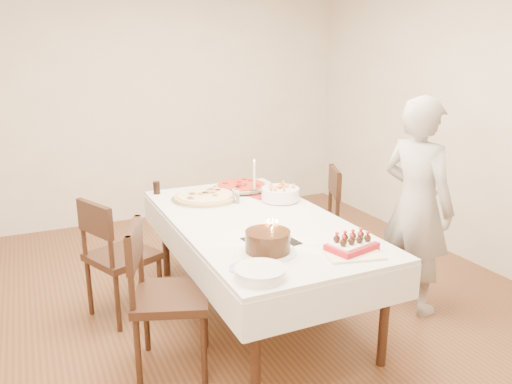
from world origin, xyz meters
name	(u,v)px	position (x,y,z in m)	size (l,w,h in m)	color
floor	(250,305)	(0.00, 0.00, 0.00)	(5.00, 5.00, 0.00)	#54301C
wall_back	(161,103)	(0.00, 2.50, 1.35)	(4.50, 0.04, 2.70)	beige
wall_right	(479,118)	(2.25, 0.00, 1.35)	(0.04, 5.00, 2.70)	beige
dining_table	(256,267)	(0.00, -0.10, 0.38)	(1.14, 2.14, 0.75)	silver
chair_right_savory	(311,220)	(0.76, 0.39, 0.48)	(0.49, 0.49, 0.95)	#311910
chair_left_savory	(123,256)	(-0.90, 0.30, 0.46)	(0.47, 0.47, 0.93)	#311910
chair_left_dessert	(172,297)	(-0.75, -0.50, 0.48)	(0.49, 0.49, 0.96)	#311910
person	(417,206)	(1.12, -0.51, 0.82)	(0.59, 0.39, 1.63)	#B2ABA7
pizza_white	(205,197)	(-0.17, 0.52, 0.77)	(0.56, 0.56, 0.04)	beige
pizza_pepperoni	(241,186)	(0.23, 0.70, 0.77)	(0.50, 0.50, 0.04)	red
red_placemat	(262,195)	(0.31, 0.44, 0.75)	(0.23, 0.23, 0.01)	#B21E1E
pasta_bowl	(280,194)	(0.37, 0.23, 0.81)	(0.31, 0.31, 0.10)	white
taper_candle	(254,177)	(0.25, 0.47, 0.91)	(0.07, 0.07, 0.32)	white
shaker_pair	(237,196)	(0.03, 0.32, 0.81)	(0.09, 0.09, 0.11)	white
cola_glass	(157,188)	(-0.49, 0.85, 0.80)	(0.06, 0.06, 0.11)	black
layer_cake	(268,242)	(-0.20, -0.70, 0.82)	(0.35, 0.35, 0.14)	#331B0C
cake_board	(271,241)	(-0.10, -0.54, 0.75)	(0.29, 0.29, 0.01)	black
birthday_cake	(272,231)	(-0.11, -0.58, 0.83)	(0.13, 0.13, 0.14)	#311B0D
strawberry_box	(352,245)	(0.27, -0.90, 0.79)	(0.29, 0.20, 0.07)	#A4121F
box_lid	(353,255)	(0.25, -0.95, 0.75)	(0.33, 0.22, 0.03)	beige
plate_stack	(260,272)	(-0.39, -0.99, 0.78)	(0.28, 0.28, 0.06)	white
china_plate	(247,268)	(-0.41, -0.86, 0.75)	(0.20, 0.20, 0.01)	white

